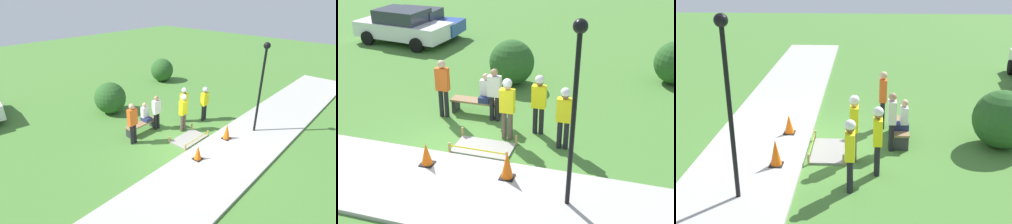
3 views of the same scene
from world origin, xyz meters
TOP-DOWN VIEW (x-y plane):
  - ground_plane at (0.00, 0.00)m, footprint 60.00×60.00m
  - sidewalk at (0.00, -1.42)m, footprint 28.00×2.84m
  - wet_concrete_patch at (0.59, 0.60)m, footprint 1.64×0.96m
  - traffic_cone_near_patch at (-0.46, -0.68)m, footprint 0.34×0.34m
  - traffic_cone_far_patch at (1.63, -0.66)m, footprint 0.34×0.34m
  - park_bench at (-0.37, 2.63)m, footprint 1.63×0.44m
  - person_seated_on_bench at (-0.07, 2.68)m, footprint 0.36×0.44m
  - worker_supervisor at (1.04, 1.32)m, footprint 0.40×0.26m
  - worker_assistant at (1.79, 1.91)m, footprint 0.40×0.26m
  - worker_trainee at (2.61, 1.27)m, footprint 0.40×0.26m
  - bystander_in_orange_shirt at (-1.27, 2.15)m, footprint 0.40×0.24m
  - bystander_in_gray_shirt at (0.33, 2.34)m, footprint 0.40×0.22m
  - lamppost_near at (3.15, -1.21)m, footprint 0.28×0.28m
  - shrub_rounded_near at (-0.03, 5.46)m, footprint 1.66×1.66m

SIDE VIEW (x-z plane):
  - ground_plane at x=0.00m, z-range 0.00..0.00m
  - wet_concrete_patch at x=0.59m, z-range -0.12..0.19m
  - sidewalk at x=0.00m, z-range 0.00..0.10m
  - park_bench at x=-0.37m, z-range 0.09..0.56m
  - traffic_cone_near_patch at x=-0.46m, z-range 0.10..0.68m
  - traffic_cone_far_patch at x=1.63m, z-range 0.10..0.81m
  - person_seated_on_bench at x=-0.07m, z-range 0.37..1.26m
  - shrub_rounded_near at x=-0.03m, z-range 0.00..1.66m
  - bystander_in_gray_shirt at x=0.33m, z-range 0.11..1.78m
  - worker_trainee at x=2.61m, z-range 0.17..1.94m
  - bystander_in_orange_shirt at x=-1.27m, z-range 0.14..1.98m
  - worker_assistant at x=1.79m, z-range 0.17..1.96m
  - worker_supervisor at x=1.04m, z-range 0.18..2.01m
  - lamppost_near at x=3.15m, z-range 0.71..4.73m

